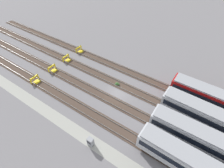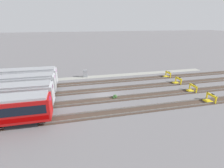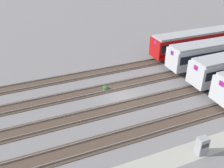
% 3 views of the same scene
% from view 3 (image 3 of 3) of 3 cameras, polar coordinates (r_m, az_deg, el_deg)
% --- Properties ---
extents(ground_plane, '(400.00, 400.00, 0.00)m').
position_cam_3_polar(ground_plane, '(30.25, 2.28, -2.50)').
color(ground_plane, slate).
extents(service_walkway, '(54.00, 2.00, 0.01)m').
position_cam_3_polar(service_walkway, '(23.21, 13.69, -15.16)').
color(service_walkway, '#9E9E93').
rests_on(service_walkway, ground).
extents(rail_track_nearest, '(90.00, 2.23, 0.21)m').
position_cam_3_polar(rail_track_nearest, '(25.55, 8.60, -9.58)').
color(rail_track_nearest, '#47382D').
rests_on(rail_track_nearest, ground).
extents(rail_track_near_inner, '(90.00, 2.24, 0.21)m').
position_cam_3_polar(rail_track_near_inner, '(28.59, 4.14, -4.55)').
color(rail_track_near_inner, '#47382D').
rests_on(rail_track_near_inner, ground).
extents(rail_track_middle, '(90.00, 2.24, 0.21)m').
position_cam_3_polar(rail_track_middle, '(31.94, 0.63, -0.52)').
color(rail_track_middle, '#47382D').
rests_on(rail_track_middle, ground).
extents(rail_track_far_inner, '(90.00, 2.23, 0.21)m').
position_cam_3_polar(rail_track_far_inner, '(35.52, -2.20, 2.73)').
color(rail_track_far_inner, '#47382D').
rests_on(rail_track_far_inner, ground).
extents(subway_car_front_row_left_inner, '(18.03, 3.00, 3.70)m').
position_cam_3_polar(subway_car_front_row_left_inner, '(43.21, 19.62, 8.88)').
color(subway_car_front_row_left_inner, '#A80F0F').
rests_on(subway_car_front_row_left_inner, ground).
extents(electrical_cabinet, '(0.90, 0.73, 1.60)m').
position_cam_3_polar(electrical_cabinet, '(23.63, 19.01, -12.54)').
color(electrical_cabinet, gray).
rests_on(electrical_cabinet, ground).
extents(weed_clump, '(0.92, 0.70, 0.64)m').
position_cam_3_polar(weed_clump, '(31.14, -1.40, -0.95)').
color(weed_clump, '#38602D').
rests_on(weed_clump, ground).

